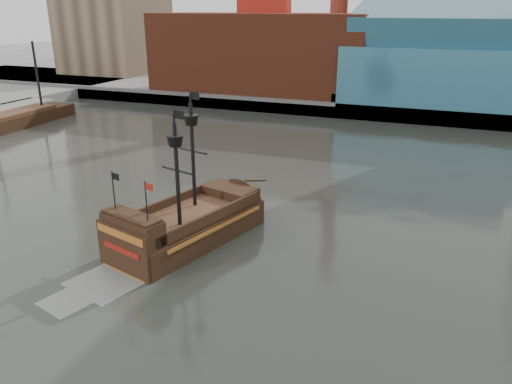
% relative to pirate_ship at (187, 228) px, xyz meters
% --- Properties ---
extents(ground, '(400.00, 400.00, 0.00)m').
position_rel_pirate_ship_xyz_m(ground, '(5.18, -10.01, -1.16)').
color(ground, '#2C2E29').
rests_on(ground, ground).
extents(promenade_far, '(220.00, 60.00, 2.00)m').
position_rel_pirate_ship_xyz_m(promenade_far, '(5.18, 81.99, -0.16)').
color(promenade_far, slate).
rests_on(promenade_far, ground).
extents(seawall, '(220.00, 1.00, 2.60)m').
position_rel_pirate_ship_xyz_m(seawall, '(5.18, 52.49, 0.14)').
color(seawall, '#4C4C49').
rests_on(seawall, ground).
extents(pirate_ship, '(9.51, 17.91, 12.85)m').
position_rel_pirate_ship_xyz_m(pirate_ship, '(0.00, 0.00, 0.00)').
color(pirate_ship, black).
rests_on(pirate_ship, ground).
extents(docked_vessel, '(5.70, 21.66, 14.61)m').
position_rel_pirate_ship_xyz_m(docked_vessel, '(-45.97, 27.49, -0.24)').
color(docked_vessel, black).
rests_on(docked_vessel, ground).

